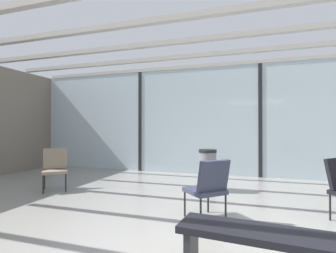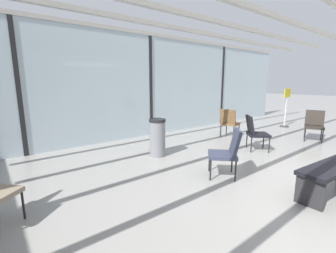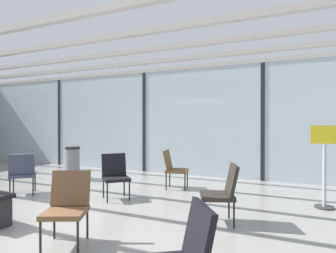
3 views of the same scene
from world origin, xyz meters
name	(u,v)px [view 2 (image 2 of 3)]	position (x,y,z in m)	size (l,w,h in m)	color
glass_curtain_wall	(150,87)	(0.00, 5.20, 1.52)	(14.00, 0.08, 3.05)	silver
window_mullion_0	(18,89)	(-3.50, 5.20, 1.52)	(0.10, 0.12, 3.05)	black
window_mullion_1	(150,87)	(0.00, 5.20, 1.52)	(0.10, 0.12, 3.05)	black
window_mullion_2	(221,86)	(3.50, 5.20, 1.52)	(0.10, 0.12, 3.05)	black
ceiling_slats	(246,6)	(0.00, 1.90, 3.10)	(13.72, 6.72, 0.10)	#B7B2A8
parked_airplane	(126,79)	(1.72, 9.99, 1.83)	(11.64, 3.66, 3.66)	#B2BCD6
lounge_chair_1	(228,150)	(-0.83, 1.54, 0.49)	(0.71, 0.71, 0.87)	#33384C
lounge_chair_4	(255,131)	(1.04, 2.14, 0.49)	(0.71, 0.71, 0.87)	black
lounge_chair_5	(314,124)	(3.33, 1.63, 0.49)	(0.67, 0.64, 0.87)	#28231E
lounge_chair_6	(229,121)	(1.73, 3.43, 0.49)	(0.62, 0.59, 0.87)	brown
waiting_bench	(334,171)	(-0.11, 0.14, 0.36)	(1.53, 0.54, 0.47)	black
trash_bin	(158,137)	(-1.11, 3.27, 0.43)	(0.38, 0.38, 0.86)	slate
info_sign	(286,109)	(4.75, 3.12, 0.68)	(0.44, 0.32, 1.44)	#333333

